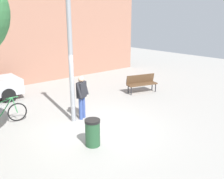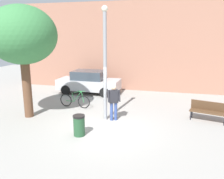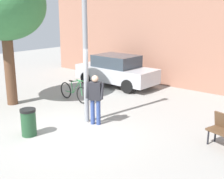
{
  "view_description": "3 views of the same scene",
  "coord_description": "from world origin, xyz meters",
  "px_view_note": "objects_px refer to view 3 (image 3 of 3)",
  "views": [
    {
      "loc": [
        -4.75,
        -6.55,
        3.78
      ],
      "look_at": [
        1.19,
        0.49,
        1.09
      ],
      "focal_mm": 40.06,
      "sensor_mm": 36.0,
      "label": 1
    },
    {
      "loc": [
        2.52,
        -8.84,
        3.89
      ],
      "look_at": [
        0.09,
        0.98,
        1.48
      ],
      "focal_mm": 36.75,
      "sensor_mm": 36.0,
      "label": 2
    },
    {
      "loc": [
        6.55,
        -5.79,
        3.67
      ],
      "look_at": [
        0.84,
        1.07,
        1.31
      ],
      "focal_mm": 47.66,
      "sensor_mm": 36.0,
      "label": 3
    }
  ],
  "objects_px": {
    "plaza_tree": "(4,6)",
    "parked_car_silver": "(116,70)",
    "person_by_lamppost": "(95,97)",
    "lamppost": "(85,39)",
    "bicycle_green": "(74,92)",
    "trash_bin": "(29,122)"
  },
  "relations": [
    {
      "from": "lamppost",
      "to": "person_by_lamppost",
      "type": "height_order",
      "value": "lamppost"
    },
    {
      "from": "person_by_lamppost",
      "to": "plaza_tree",
      "type": "relative_size",
      "value": 0.32
    },
    {
      "from": "person_by_lamppost",
      "to": "parked_car_silver",
      "type": "bearing_deg",
      "value": 121.66
    },
    {
      "from": "lamppost",
      "to": "bicycle_green",
      "type": "height_order",
      "value": "lamppost"
    },
    {
      "from": "lamppost",
      "to": "bicycle_green",
      "type": "xyz_separation_m",
      "value": [
        -2.13,
        1.4,
        -2.42
      ]
    },
    {
      "from": "person_by_lamppost",
      "to": "plaza_tree",
      "type": "xyz_separation_m",
      "value": [
        -4.14,
        -0.51,
        2.89
      ]
    },
    {
      "from": "lamppost",
      "to": "trash_bin",
      "type": "height_order",
      "value": "lamppost"
    },
    {
      "from": "plaza_tree",
      "to": "parked_car_silver",
      "type": "xyz_separation_m",
      "value": [
        1.29,
        5.14,
        -3.08
      ]
    },
    {
      "from": "plaza_tree",
      "to": "trash_bin",
      "type": "bearing_deg",
      "value": -24.42
    },
    {
      "from": "bicycle_green",
      "to": "parked_car_silver",
      "type": "xyz_separation_m",
      "value": [
        -0.32,
        3.23,
        0.39
      ]
    },
    {
      "from": "plaza_tree",
      "to": "trash_bin",
      "type": "distance_m",
      "value": 4.92
    },
    {
      "from": "lamppost",
      "to": "plaza_tree",
      "type": "xyz_separation_m",
      "value": [
        -3.74,
        -0.51,
        1.06
      ]
    },
    {
      "from": "parked_car_silver",
      "to": "person_by_lamppost",
      "type": "bearing_deg",
      "value": -58.34
    },
    {
      "from": "person_by_lamppost",
      "to": "trash_bin",
      "type": "bearing_deg",
      "value": -115.31
    },
    {
      "from": "person_by_lamppost",
      "to": "trash_bin",
      "type": "relative_size",
      "value": 1.99
    },
    {
      "from": "bicycle_green",
      "to": "person_by_lamppost",
      "type": "bearing_deg",
      "value": -28.89
    },
    {
      "from": "person_by_lamppost",
      "to": "plaza_tree",
      "type": "bearing_deg",
      "value": -172.97
    },
    {
      "from": "lamppost",
      "to": "trash_bin",
      "type": "relative_size",
      "value": 6.1
    },
    {
      "from": "lamppost",
      "to": "person_by_lamppost",
      "type": "distance_m",
      "value": 1.88
    },
    {
      "from": "parked_car_silver",
      "to": "bicycle_green",
      "type": "bearing_deg",
      "value": -84.32
    },
    {
      "from": "parked_car_silver",
      "to": "plaza_tree",
      "type": "bearing_deg",
      "value": -104.05
    },
    {
      "from": "person_by_lamppost",
      "to": "bicycle_green",
      "type": "distance_m",
      "value": 2.95
    }
  ]
}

